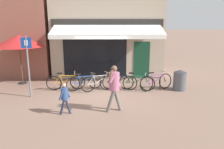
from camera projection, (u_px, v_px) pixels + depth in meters
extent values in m
plane|color=#846656|center=(102.00, 93.00, 10.05)|extent=(160.00, 160.00, 0.00)
cube|color=tan|center=(108.00, 36.00, 13.49)|extent=(6.41, 3.00, 4.62)
cube|color=black|center=(95.00, 57.00, 12.25)|extent=(3.53, 0.04, 2.20)
cube|color=#143D28|center=(142.00, 60.00, 12.36)|extent=(0.90, 0.04, 2.10)
cube|color=#282623|center=(108.00, 23.00, 11.83)|extent=(6.09, 0.06, 0.44)
cube|color=white|center=(108.00, 30.00, 11.21)|extent=(5.77, 1.48, 0.50)
cube|color=white|center=(108.00, 37.00, 10.58)|extent=(5.77, 0.03, 0.20)
cube|color=#8E5647|center=(7.00, 25.00, 13.67)|extent=(5.81, 4.00, 5.96)
cylinder|color=#47494F|center=(110.00, 78.00, 10.47)|extent=(4.92, 0.04, 0.04)
cylinder|color=#47494F|center=(60.00, 84.00, 10.48)|extent=(0.04, 0.04, 0.55)
cylinder|color=#47494F|center=(160.00, 83.00, 10.59)|extent=(0.04, 0.04, 0.55)
torus|color=black|center=(78.00, 82.00, 10.45)|extent=(0.74, 0.21, 0.73)
cylinder|color=#9E9EA3|center=(78.00, 82.00, 10.45)|extent=(0.08, 0.08, 0.08)
torus|color=black|center=(54.00, 83.00, 10.29)|extent=(0.74, 0.21, 0.73)
cylinder|color=#9E9EA3|center=(54.00, 83.00, 10.29)|extent=(0.08, 0.08, 0.08)
cylinder|color=orange|center=(69.00, 79.00, 10.33)|extent=(0.62, 0.07, 0.39)
cylinder|color=orange|center=(68.00, 76.00, 10.26)|extent=(0.68, 0.12, 0.05)
cylinder|color=orange|center=(61.00, 79.00, 10.28)|extent=(0.12, 0.10, 0.38)
cylinder|color=orange|center=(58.00, 83.00, 10.32)|extent=(0.39, 0.08, 0.05)
cylinder|color=orange|center=(57.00, 79.00, 10.25)|extent=(0.33, 0.03, 0.38)
cylinder|color=orange|center=(76.00, 79.00, 10.38)|extent=(0.16, 0.10, 0.35)
cylinder|color=#9E9EA3|center=(60.00, 75.00, 10.19)|extent=(0.06, 0.05, 0.11)
cube|color=black|center=(59.00, 73.00, 10.16)|extent=(0.25, 0.13, 0.06)
cylinder|color=#9E9EA3|center=(75.00, 74.00, 10.29)|extent=(0.03, 0.04, 0.14)
cylinder|color=#9E9EA3|center=(75.00, 73.00, 10.27)|extent=(0.09, 0.52, 0.08)
torus|color=black|center=(95.00, 82.00, 10.62)|extent=(0.66, 0.36, 0.67)
cylinder|color=#9E9EA3|center=(95.00, 82.00, 10.62)|extent=(0.09, 0.09, 0.08)
torus|color=black|center=(73.00, 84.00, 10.19)|extent=(0.66, 0.36, 0.67)
cylinder|color=#9E9EA3|center=(73.00, 84.00, 10.19)|extent=(0.09, 0.09, 0.08)
cylinder|color=#1E4793|center=(87.00, 80.00, 10.43)|extent=(0.56, 0.29, 0.36)
cylinder|color=#1E4793|center=(86.00, 76.00, 10.39)|extent=(0.64, 0.29, 0.05)
cylinder|color=#1E4793|center=(80.00, 80.00, 10.30)|extent=(0.12, 0.04, 0.35)
cylinder|color=#1E4793|center=(77.00, 84.00, 10.27)|extent=(0.37, 0.18, 0.05)
cylinder|color=#1E4793|center=(76.00, 81.00, 10.23)|extent=(0.30, 0.19, 0.35)
cylinder|color=#1E4793|center=(94.00, 79.00, 10.57)|extent=(0.16, 0.05, 0.32)
cylinder|color=#9E9EA3|center=(79.00, 76.00, 10.25)|extent=(0.06, 0.03, 0.11)
cube|color=black|center=(78.00, 74.00, 10.23)|extent=(0.26, 0.19, 0.06)
cylinder|color=#9E9EA3|center=(92.00, 74.00, 10.52)|extent=(0.04, 0.05, 0.14)
cylinder|color=#9E9EA3|center=(92.00, 73.00, 10.51)|extent=(0.22, 0.49, 0.08)
torus|color=black|center=(109.00, 82.00, 10.51)|extent=(0.69, 0.37, 0.73)
cylinder|color=#9E9EA3|center=(109.00, 82.00, 10.51)|extent=(0.09, 0.09, 0.07)
torus|color=black|center=(88.00, 84.00, 10.05)|extent=(0.69, 0.37, 0.73)
cylinder|color=#9E9EA3|center=(88.00, 84.00, 10.05)|extent=(0.09, 0.09, 0.07)
cylinder|color=#BCB7B2|center=(101.00, 79.00, 10.30)|extent=(0.55, 0.29, 0.39)
cylinder|color=#BCB7B2|center=(100.00, 76.00, 10.25)|extent=(0.62, 0.30, 0.05)
cylinder|color=#BCB7B2|center=(95.00, 80.00, 10.16)|extent=(0.12, 0.06, 0.38)
cylinder|color=#BCB7B2|center=(92.00, 84.00, 10.13)|extent=(0.36, 0.19, 0.05)
cylinder|color=#BCB7B2|center=(91.00, 80.00, 10.08)|extent=(0.30, 0.18, 0.38)
cylinder|color=#BCB7B2|center=(108.00, 78.00, 10.45)|extent=(0.16, 0.08, 0.35)
cylinder|color=#9E9EA3|center=(93.00, 75.00, 10.09)|extent=(0.06, 0.04, 0.11)
cube|color=black|center=(93.00, 74.00, 10.07)|extent=(0.26, 0.19, 0.05)
cylinder|color=#9E9EA3|center=(107.00, 74.00, 10.38)|extent=(0.04, 0.04, 0.14)
cylinder|color=#9E9EA3|center=(107.00, 72.00, 10.36)|extent=(0.24, 0.48, 0.05)
torus|color=black|center=(130.00, 83.00, 10.32)|extent=(0.70, 0.11, 0.70)
cylinder|color=#9E9EA3|center=(130.00, 83.00, 10.32)|extent=(0.07, 0.07, 0.07)
torus|color=black|center=(107.00, 83.00, 10.36)|extent=(0.70, 0.11, 0.70)
cylinder|color=#9E9EA3|center=(107.00, 83.00, 10.36)|extent=(0.07, 0.07, 0.07)
cylinder|color=black|center=(121.00, 80.00, 10.31)|extent=(0.61, 0.05, 0.37)
cylinder|color=black|center=(120.00, 76.00, 10.27)|extent=(0.68, 0.07, 0.05)
cylinder|color=black|center=(114.00, 80.00, 10.31)|extent=(0.12, 0.06, 0.37)
cylinder|color=black|center=(111.00, 83.00, 10.35)|extent=(0.39, 0.06, 0.05)
cylinder|color=black|center=(110.00, 79.00, 10.32)|extent=(0.33, 0.04, 0.36)
cylinder|color=black|center=(129.00, 80.00, 10.29)|extent=(0.16, 0.06, 0.34)
cylinder|color=#9E9EA3|center=(113.00, 75.00, 10.27)|extent=(0.06, 0.03, 0.11)
cube|color=black|center=(113.00, 73.00, 10.26)|extent=(0.25, 0.11, 0.05)
cylinder|color=#9E9EA3|center=(128.00, 75.00, 10.25)|extent=(0.03, 0.03, 0.14)
cylinder|color=#9E9EA3|center=(128.00, 73.00, 10.23)|extent=(0.05, 0.52, 0.04)
torus|color=black|center=(148.00, 84.00, 10.22)|extent=(0.69, 0.23, 0.71)
cylinder|color=#9E9EA3|center=(148.00, 84.00, 10.22)|extent=(0.08, 0.08, 0.07)
torus|color=black|center=(126.00, 82.00, 10.45)|extent=(0.69, 0.23, 0.71)
cylinder|color=#9E9EA3|center=(126.00, 82.00, 10.45)|extent=(0.08, 0.08, 0.07)
cylinder|color=#23703D|center=(139.00, 80.00, 10.27)|extent=(0.55, 0.18, 0.38)
cylinder|color=#23703D|center=(139.00, 76.00, 10.24)|extent=(0.61, 0.20, 0.05)
cylinder|color=#23703D|center=(133.00, 79.00, 10.34)|extent=(0.11, 0.06, 0.37)
cylinder|color=#23703D|center=(130.00, 83.00, 10.41)|extent=(0.35, 0.13, 0.05)
cylinder|color=#23703D|center=(129.00, 79.00, 10.38)|extent=(0.30, 0.11, 0.37)
cylinder|color=#23703D|center=(147.00, 80.00, 10.19)|extent=(0.15, 0.07, 0.34)
cylinder|color=#9E9EA3|center=(132.00, 75.00, 10.30)|extent=(0.06, 0.04, 0.11)
cube|color=black|center=(132.00, 73.00, 10.29)|extent=(0.26, 0.16, 0.05)
cylinder|color=#9E9EA3|center=(145.00, 75.00, 10.15)|extent=(0.03, 0.03, 0.14)
cylinder|color=#9E9EA3|center=(146.00, 74.00, 10.13)|extent=(0.16, 0.51, 0.03)
torus|color=black|center=(165.00, 81.00, 10.61)|extent=(0.72, 0.40, 0.74)
cylinder|color=#9E9EA3|center=(165.00, 81.00, 10.61)|extent=(0.09, 0.09, 0.07)
torus|color=black|center=(147.00, 84.00, 10.16)|extent=(0.72, 0.40, 0.74)
cylinder|color=#9E9EA3|center=(147.00, 84.00, 10.16)|extent=(0.09, 0.09, 0.07)
cylinder|color=#892D7A|center=(158.00, 79.00, 10.41)|extent=(0.55, 0.30, 0.40)
cylinder|color=#892D7A|center=(158.00, 75.00, 10.37)|extent=(0.62, 0.30, 0.05)
cylinder|color=#892D7A|center=(153.00, 79.00, 10.27)|extent=(0.12, 0.04, 0.39)
cylinder|color=#892D7A|center=(150.00, 83.00, 10.24)|extent=(0.36, 0.18, 0.05)
cylinder|color=#892D7A|center=(149.00, 79.00, 10.19)|extent=(0.30, 0.19, 0.39)
cylinder|color=#892D7A|center=(164.00, 78.00, 10.56)|extent=(0.16, 0.06, 0.36)
cylinder|color=#9E9EA3|center=(152.00, 74.00, 10.21)|extent=(0.06, 0.03, 0.11)
cube|color=black|center=(151.00, 73.00, 10.19)|extent=(0.26, 0.19, 0.06)
cylinder|color=#9E9EA3|center=(163.00, 73.00, 10.49)|extent=(0.04, 0.05, 0.14)
cylinder|color=#9E9EA3|center=(163.00, 71.00, 10.48)|extent=(0.23, 0.48, 0.07)
cylinder|color=slate|center=(110.00, 101.00, 7.80)|extent=(0.37, 0.17, 0.84)
cylinder|color=slate|center=(118.00, 100.00, 7.98)|extent=(0.37, 0.17, 0.84)
cylinder|color=#B26684|center=(114.00, 81.00, 7.72)|extent=(0.43, 0.43, 0.64)
sphere|color=brown|center=(114.00, 69.00, 7.61)|extent=(0.21, 0.21, 0.21)
cylinder|color=#B26684|center=(117.00, 80.00, 7.92)|extent=(0.30, 0.15, 0.57)
cylinder|color=#B26684|center=(112.00, 79.00, 7.47)|extent=(0.25, 0.19, 0.29)
cylinder|color=brown|center=(111.00, 76.00, 7.46)|extent=(0.19, 0.21, 0.44)
cube|color=black|center=(112.00, 70.00, 7.46)|extent=(0.03, 0.07, 0.14)
cylinder|color=#282D47|center=(62.00, 107.00, 7.62)|extent=(0.24, 0.12, 0.56)
cylinder|color=#282D47|center=(68.00, 106.00, 7.73)|extent=(0.24, 0.12, 0.56)
cylinder|color=#334C7F|center=(64.00, 94.00, 7.56)|extent=(0.29, 0.29, 0.43)
sphere|color=tan|center=(64.00, 85.00, 7.49)|extent=(0.14, 0.14, 0.14)
cylinder|color=#334C7F|center=(68.00, 93.00, 7.69)|extent=(0.20, 0.09, 0.38)
cylinder|color=#334C7F|center=(61.00, 95.00, 7.43)|extent=(0.20, 0.09, 0.38)
cylinder|color=#515459|center=(180.00, 81.00, 10.36)|extent=(0.60, 0.60, 0.86)
cone|color=#33353A|center=(180.00, 71.00, 10.24)|extent=(0.61, 0.61, 0.12)
cylinder|color=slate|center=(28.00, 67.00, 9.19)|extent=(0.07, 0.07, 2.62)
cube|color=#14429E|center=(26.00, 43.00, 8.94)|extent=(0.44, 0.02, 0.44)
cube|color=white|center=(26.00, 43.00, 8.93)|extent=(0.14, 0.01, 0.22)
cylinder|color=#4C3D2D|center=(21.00, 60.00, 11.23)|extent=(0.05, 0.05, 2.48)
cone|color=red|center=(19.00, 41.00, 11.00)|extent=(2.57, 2.57, 0.58)
cylinder|color=#262628|center=(23.00, 83.00, 11.52)|extent=(0.44, 0.44, 0.06)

